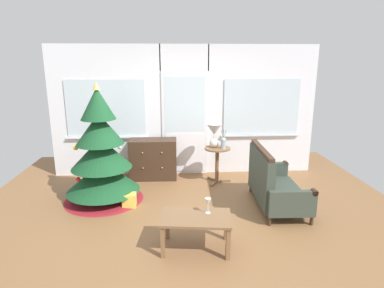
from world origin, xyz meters
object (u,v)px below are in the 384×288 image
dresser_cabinet (153,159)px  gift_box (129,200)px  table_lamp (214,132)px  wine_glass (208,202)px  settee_sofa (272,184)px  side_table (217,158)px  coffee_table (196,221)px  flower_vase (223,142)px  christmas_tree (101,159)px

dresser_cabinet → gift_box: size_ratio=4.30×
table_lamp → wine_glass: size_ratio=2.26×
settee_sofa → gift_box: 2.27m
gift_box → settee_sofa: bearing=-3.5°
table_lamp → settee_sofa: bearing=-55.6°
side_table → coffee_table: (-0.56, -2.21, -0.12)m
flower_vase → wine_glass: flower_vase is taller
side_table → dresser_cabinet: bearing=166.0°
settee_sofa → side_table: bearing=123.3°
dresser_cabinet → side_table: dresser_cabinet is taller
side_table → gift_box: (-1.53, -0.96, -0.38)m
flower_vase → gift_box: bearing=-151.0°
flower_vase → gift_box: (-1.63, -0.90, -0.69)m
christmas_tree → gift_box: christmas_tree is taller
christmas_tree → settee_sofa: bearing=-8.9°
dresser_cabinet → wine_glass: (0.80, -2.43, 0.18)m
christmas_tree → wine_glass: bearing=-42.8°
gift_box → christmas_tree: bearing=147.8°
christmas_tree → settee_sofa: christmas_tree is taller
gift_box → dresser_cabinet: bearing=75.8°
settee_sofa → flower_vase: (-0.62, 1.04, 0.42)m
settee_sofa → flower_vase: size_ratio=3.95×
side_table → table_lamp: table_lamp is taller
wine_glass → gift_box: size_ratio=0.92×
coffee_table → side_table: bearing=75.8°
dresser_cabinet → gift_box: dresser_cabinet is taller
table_lamp → coffee_table: (-0.50, -2.25, -0.60)m
settee_sofa → side_table: 1.32m
christmas_tree → gift_box: bearing=-32.2°
settee_sofa → table_lamp: 1.50m
dresser_cabinet → coffee_table: bearing=-75.6°
table_lamp → coffee_table: size_ratio=0.49×
coffee_table → table_lamp: bearing=77.4°
dresser_cabinet → settee_sofa: size_ratio=0.66×
side_table → wine_glass: (-0.41, -2.13, 0.09)m
christmas_tree → wine_glass: (1.57, -1.45, -0.14)m
christmas_tree → flower_vase: size_ratio=5.52×
flower_vase → coffee_table: bearing=-107.1°
side_table → wine_glass: side_table is taller
christmas_tree → coffee_table: bearing=-47.2°
dresser_cabinet → christmas_tree: bearing=-128.2°
side_table → gift_box: bearing=-147.8°
christmas_tree → coffee_table: christmas_tree is taller
settee_sofa → christmas_tree: bearing=171.1°
flower_vase → gift_box: flower_vase is taller
dresser_cabinet → table_lamp: (1.15, -0.26, 0.57)m
wine_glass → flower_vase: bearing=76.2°
christmas_tree → settee_sofa: 2.75m
dresser_cabinet → settee_sofa: settee_sofa is taller
dresser_cabinet → gift_box: 1.34m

